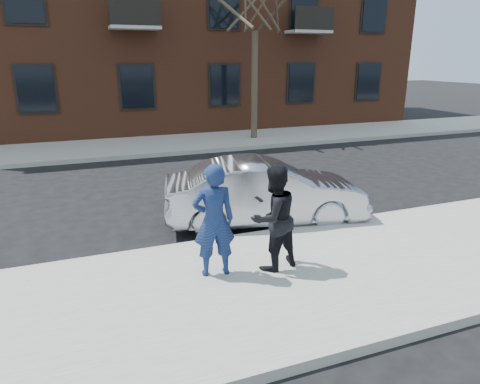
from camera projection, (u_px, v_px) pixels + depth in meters
name	position (u px, v px, depth m)	size (l,w,h in m)	color
ground	(258.00, 283.00, 6.62)	(100.00, 100.00, 0.00)	black
near_sidewalk	(265.00, 287.00, 6.37)	(50.00, 3.50, 0.15)	gray
near_curb	(226.00, 241.00, 7.98)	(50.00, 0.10, 0.15)	#999691
far_sidewalk	(145.00, 146.00, 16.63)	(50.00, 3.50, 0.15)	gray
far_curb	(153.00, 155.00, 15.03)	(50.00, 0.10, 0.15)	#999691
silver_sedan	(265.00, 192.00, 8.85)	(1.44, 4.12, 1.36)	#999BA3
man_hoodie	(214.00, 221.00, 6.36)	(0.68, 0.53, 1.74)	navy
man_peacoat	(274.00, 218.00, 6.57)	(0.93, 0.80, 1.66)	black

